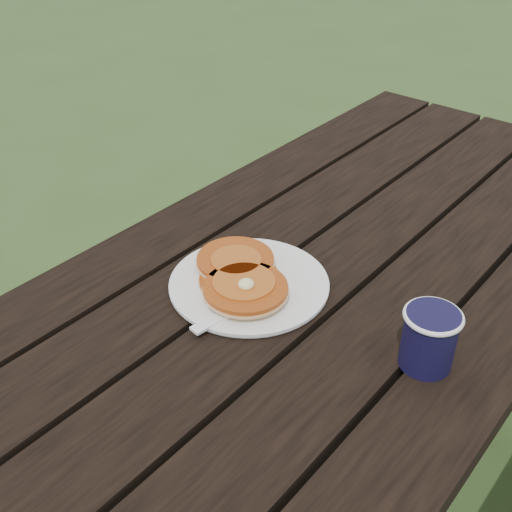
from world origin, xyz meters
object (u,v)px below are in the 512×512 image
Objects in this scene: pancake_stack at (240,276)px; picnic_table at (301,430)px; coffee_cup at (430,336)px; plate at (249,284)px.

picnic_table is at bearing 48.78° from pancake_stack.
pancake_stack reaches higher than picnic_table.
pancake_stack is 0.33m from coffee_cup.
pancake_stack is at bearing -174.00° from coffee_cup.
picnic_table is 0.40m from plate.
pancake_stack reaches higher than plate.
plate is 2.83× the size of coffee_cup.
picnic_table is 0.42m from pancake_stack.
plate is 1.30× the size of pancake_stack.
pancake_stack is (-0.01, -0.01, 0.02)m from plate.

